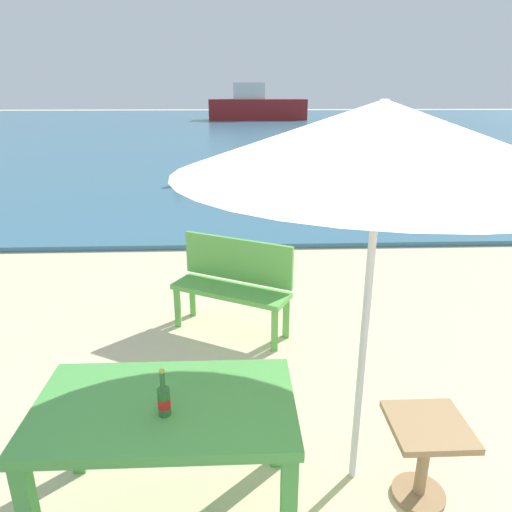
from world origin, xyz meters
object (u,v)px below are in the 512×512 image
beer_bottle_amber (164,399)px  patio_umbrella (382,138)px  swimmer_person (179,179)px  boat_sailboat (256,107)px  picnic_table_green (166,419)px  side_table_wood (425,449)px  bench_green_left (233,280)px

beer_bottle_amber → patio_umbrella: patio_umbrella is taller
swimmer_person → boat_sailboat: boat_sailboat is taller
patio_umbrella → boat_sailboat: bearing=88.5°
beer_bottle_amber → boat_sailboat: boat_sailboat is taller
picnic_table_green → side_table_wood: bearing=1.5°
beer_bottle_amber → patio_umbrella: bearing=16.1°
patio_umbrella → side_table_wood: patio_umbrella is taller
beer_bottle_amber → side_table_wood: bearing=5.4°
patio_umbrella → swimmer_person: patio_umbrella is taller
beer_bottle_amber → boat_sailboat: (2.04, 36.56, 0.22)m
swimmer_person → beer_bottle_amber: bearing=-83.9°
patio_umbrella → swimmer_person: (-2.14, 9.32, -1.88)m
bench_green_left → patio_umbrella: bearing=-69.1°
patio_umbrella → side_table_wood: size_ratio=4.26×
picnic_table_green → swimmer_person: (-1.02, 9.53, -0.41)m
bench_green_left → picnic_table_green: bearing=-99.1°
patio_umbrella → boat_sailboat: (0.94, 36.25, -1.04)m
swimmer_person → boat_sailboat: (3.07, 26.93, 0.84)m
beer_bottle_amber → patio_umbrella: size_ratio=0.12×
side_table_wood → swimmer_person: size_ratio=1.32×
picnic_table_green → bench_green_left: 2.25m
bench_green_left → swimmer_person: bench_green_left is taller
side_table_wood → patio_umbrella: bearing=154.0°
beer_bottle_amber → bench_green_left: size_ratio=0.22×
patio_umbrella → bench_green_left: (-0.76, 2.00, -1.58)m
side_table_wood → picnic_table_green: bearing=-178.5°
side_table_wood → swimmer_person: side_table_wood is taller
beer_bottle_amber → swimmer_person: 9.71m
boat_sailboat → side_table_wood: bearing=-90.9°
beer_bottle_amber → patio_umbrella: (1.10, 0.32, 1.26)m
beer_bottle_amber → patio_umbrella: 1.71m
swimmer_person → boat_sailboat: bearing=83.5°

